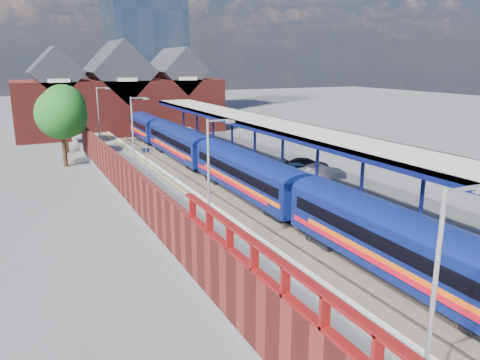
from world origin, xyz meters
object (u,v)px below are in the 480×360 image
Objects in this scene: lamp_post_d at (100,115)px; lamp_post_a at (436,309)px; train at (209,154)px; lamp_post_c at (135,135)px; lamp_post_b at (211,179)px; parked_car_blue at (301,171)px; platform_sign at (146,157)px; parked_car_dark at (307,165)px; parked_car_silver at (322,172)px.

lamp_post_a is at bearing -90.00° from lamp_post_d.
lamp_post_c is (-7.86, -3.63, 2.87)m from train.
parked_car_blue is (13.06, 11.74, -3.36)m from lamp_post_b.
lamp_post_a is at bearing -90.00° from lamp_post_c.
lamp_post_b is 2.80× the size of platform_sign.
parked_car_dark is 0.94× the size of parked_car_blue.
train is 6.72m from platform_sign.
parked_car_dark is at bearing 5.45° from parked_car_silver.
lamp_post_c reaches higher than train.
lamp_post_b is 1.76× the size of parked_car_silver.
platform_sign is 14.25m from parked_car_dark.
parked_car_dark is at bearing -9.54° from lamp_post_c.
parked_car_silver is (12.90, -7.63, -1.03)m from platform_sign.
platform_sign is at bearing 79.64° from parked_car_dark.
parked_car_silver is at bearing -21.53° from lamp_post_c.
lamp_post_a is 28.44m from parked_car_silver.
parked_car_dark is (14.84, 13.51, -3.37)m from lamp_post_b.
lamp_post_d reaches higher than train.
platform_sign is (1.36, -14.00, -2.30)m from lamp_post_d.
lamp_post_d reaches higher than parked_car_silver.
lamp_post_c is 15.42m from parked_car_dark.
parked_car_dark is (14.84, 27.51, -3.37)m from lamp_post_a.
parked_car_dark is (14.84, -2.49, -3.37)m from lamp_post_c.
lamp_post_d is 1.76× the size of parked_car_silver.
lamp_post_d is 14.25m from platform_sign.
train is 9.12m from lamp_post_c.
lamp_post_b is 18.20m from platform_sign.
lamp_post_d is at bearing 49.28° from parked_car_silver.
lamp_post_c is at bearing 84.35° from parked_car_silver.
train is at bearing 52.62° from parked_car_blue.
lamp_post_d is at bearing 90.00° from lamp_post_a.
parked_car_silver is 1.82m from parked_car_blue.
lamp_post_c is at bearing 88.54° from parked_car_dark.
lamp_post_a is 29.06m from parked_car_blue.
lamp_post_a is 1.54× the size of parked_car_blue.
lamp_post_b is at bearing -90.00° from lamp_post_c.
lamp_post_c is 2.80× the size of platform_sign.
lamp_post_a is (-7.86, -33.63, 2.87)m from train.
train is 34.65m from lamp_post_a.
lamp_post_a reaches higher than parked_car_dark.
lamp_post_c is 3.34m from platform_sign.
lamp_post_b is 32.00m from lamp_post_d.
lamp_post_b is at bearing -111.81° from train.
train is 9.30m from parked_car_dark.
lamp_post_b is 20.35m from parked_car_dark.
parked_car_dark is at bearing -25.98° from parked_car_blue.
train is at bearing 24.79° from lamp_post_c.
lamp_post_d is (0.00, 16.00, 0.00)m from lamp_post_c.
platform_sign is at bearing 87.56° from lamp_post_a.
lamp_post_b is 17.88m from parked_car_blue.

